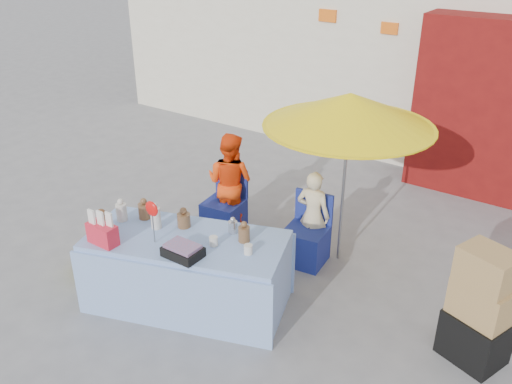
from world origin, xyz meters
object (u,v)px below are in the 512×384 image
Objects in this scene: vendor_orange at (230,182)px; box_stack at (480,311)px; chair_left at (224,214)px; chair_right at (306,243)px; vendor_beige at (313,215)px; market_table at (187,270)px; umbrella at (350,111)px.

vendor_orange is 3.44m from box_stack.
chair_left is 1.25m from chair_right.
box_stack reaches higher than vendor_beige.
market_table is at bearing 104.68° from vendor_orange.
chair_right is at bearing 166.95° from vendor_orange.
market_table is at bearing -118.49° from umbrella.
chair_left is 0.72× the size of box_stack.
chair_left is at bearing 171.02° from box_stack.
umbrella reaches higher than market_table.
vendor_beige reaches higher than chair_left.
vendor_beige is at bearing 173.09° from vendor_orange.
chair_right is (0.63, 1.43, -0.16)m from market_table.
market_table is at bearing -120.63° from chair_right.
market_table is 1.11× the size of umbrella.
box_stack is at bearing -15.89° from chair_left.
market_table is 2.90m from box_stack.
box_stack is at bearing -21.00° from chair_right.
vendor_beige is at bearing -0.78° from chair_left.
vendor_orange is at bearing -174.47° from umbrella.
chair_left is (-0.62, 1.43, -0.16)m from market_table.
umbrella is at bearing 42.49° from market_table.
umbrella is (1.55, 0.28, 1.64)m from chair_left.
box_stack reaches higher than chair_right.
vendor_orange is at bearing 82.28° from chair_left.
chair_left is 1.00× the size of chair_right.
box_stack is at bearing 155.63° from vendor_beige.
vendor_orange is 0.65× the size of umbrella.
vendor_orange is at bearing 168.80° from box_stack.
chair_right is 0.72× the size of box_stack.
chair_right is at bearing -136.72° from umbrella.
vendor_orange is (-0.62, 1.57, 0.26)m from market_table.
umbrella is 1.76× the size of box_stack.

